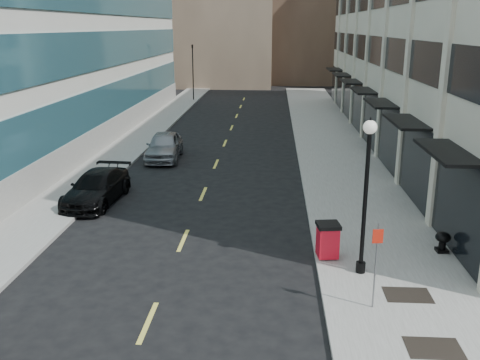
# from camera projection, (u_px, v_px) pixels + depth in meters

# --- Properties ---
(sidewalk_right) EXTENTS (5.00, 80.00, 0.15)m
(sidewalk_right) POSITION_uv_depth(u_px,v_px,m) (341.00, 165.00, 31.81)
(sidewalk_right) COLOR gray
(sidewalk_right) RESTS_ON ground
(sidewalk_left) EXTENTS (3.00, 80.00, 0.15)m
(sidewalk_left) POSITION_uv_depth(u_px,v_px,m) (110.00, 161.00, 32.66)
(sidewalk_left) COLOR gray
(sidewalk_left) RESTS_ON ground
(building_right) EXTENTS (15.30, 46.50, 18.25)m
(building_right) POSITION_uv_depth(u_px,v_px,m) (479.00, 11.00, 35.47)
(building_right) COLOR beige
(building_right) RESTS_ON ground
(skyline_tan_far) EXTENTS (12.00, 14.00, 22.00)m
(skyline_tan_far) POSITION_uv_depth(u_px,v_px,m) (167.00, 7.00, 85.70)
(skyline_tan_far) COLOR #8F765E
(skyline_tan_far) RESTS_ON ground
(skyline_stone) EXTENTS (10.00, 14.00, 20.00)m
(skyline_stone) POSITION_uv_depth(u_px,v_px,m) (383.00, 11.00, 72.53)
(skyline_stone) COLOR beige
(skyline_stone) RESTS_ON ground
(grate_mid) EXTENTS (1.40, 1.00, 0.01)m
(grate_mid) POSITION_uv_depth(u_px,v_px,m) (434.00, 348.00, 13.56)
(grate_mid) COLOR black
(grate_mid) RESTS_ON sidewalk_right
(grate_far) EXTENTS (1.40, 1.00, 0.01)m
(grate_far) POSITION_uv_depth(u_px,v_px,m) (408.00, 295.00, 16.25)
(grate_far) COLOR black
(grate_far) RESTS_ON sidewalk_right
(road_centerline) EXTENTS (0.15, 68.20, 0.01)m
(road_centerline) POSITION_uv_depth(u_px,v_px,m) (210.00, 177.00, 29.41)
(road_centerline) COLOR #D8CC4C
(road_centerline) RESTS_ON ground
(traffic_signal) EXTENTS (0.66, 0.66, 6.98)m
(traffic_signal) POSITION_uv_depth(u_px,v_px,m) (192.00, 48.00, 57.88)
(traffic_signal) COLOR black
(traffic_signal) RESTS_ON ground
(car_black_pickup) EXTENTS (2.39, 5.17, 1.46)m
(car_black_pickup) POSITION_uv_depth(u_px,v_px,m) (97.00, 188.00, 25.04)
(car_black_pickup) COLOR black
(car_black_pickup) RESTS_ON ground
(car_silver_sedan) EXTENTS (2.28, 5.07, 1.69)m
(car_silver_sedan) POSITION_uv_depth(u_px,v_px,m) (164.00, 146.00, 33.21)
(car_silver_sedan) COLOR gray
(car_silver_sedan) RESTS_ON ground
(trash_bin) EXTENTS (0.88, 0.93, 1.28)m
(trash_bin) POSITION_uv_depth(u_px,v_px,m) (328.00, 239.00, 18.72)
(trash_bin) COLOR red
(trash_bin) RESTS_ON sidewalk_right
(lamppost) EXTENTS (0.43, 0.43, 5.22)m
(lamppost) POSITION_uv_depth(u_px,v_px,m) (366.00, 184.00, 16.91)
(lamppost) COLOR black
(lamppost) RESTS_ON sidewalk_right
(sign_post) EXTENTS (0.30, 0.08, 2.60)m
(sign_post) POSITION_uv_depth(u_px,v_px,m) (376.00, 255.00, 15.09)
(sign_post) COLOR slate
(sign_post) RESTS_ON sidewalk_right
(urn_planter) EXTENTS (0.54, 0.54, 0.75)m
(urn_planter) POSITION_uv_depth(u_px,v_px,m) (443.00, 240.00, 19.24)
(urn_planter) COLOR black
(urn_planter) RESTS_ON sidewalk_right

